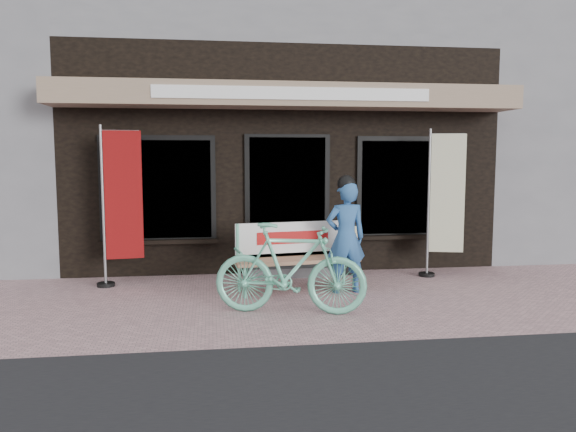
{
  "coord_description": "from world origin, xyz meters",
  "views": [
    {
      "loc": [
        -1.2,
        -6.79,
        1.87
      ],
      "look_at": [
        -0.17,
        0.7,
        1.05
      ],
      "focal_mm": 35.0,
      "sensor_mm": 36.0,
      "label": 1
    }
  ],
  "objects": [
    {
      "name": "bench",
      "position": [
        -0.05,
        0.82,
        0.55
      ],
      "size": [
        1.78,
        0.68,
        0.94
      ],
      "rotation": [
        0.0,
        0.0,
        0.14
      ],
      "color": "#65C6A2",
      "rests_on": "ground"
    },
    {
      "name": "bicycle",
      "position": [
        -0.28,
        -0.36,
        0.54
      ],
      "size": [
        1.87,
        0.95,
        1.08
      ],
      "primitive_type": "imported",
      "rotation": [
        0.0,
        0.0,
        1.31
      ],
      "color": "#65C6A2",
      "rests_on": "ground"
    },
    {
      "name": "menu_stand",
      "position": [
        0.88,
        1.67,
        0.43
      ],
      "size": [
        0.42,
        0.1,
        0.84
      ],
      "rotation": [
        0.0,
        0.0,
        0.01
      ],
      "color": "black",
      "rests_on": "ground"
    },
    {
      "name": "nobori_cream",
      "position": [
        2.33,
        1.35,
        1.17
      ],
      "size": [
        0.67,
        0.3,
        2.27
      ],
      "rotation": [
        0.0,
        0.0,
        -0.24
      ],
      "color": "gray",
      "rests_on": "ground"
    },
    {
      "name": "person",
      "position": [
        0.61,
        0.58,
        0.79
      ],
      "size": [
        0.58,
        0.41,
        1.61
      ],
      "rotation": [
        0.0,
        0.0,
        0.08
      ],
      "color": "#2C5B99",
      "rests_on": "ground"
    },
    {
      "name": "storefront",
      "position": [
        0.0,
        4.96,
        2.99
      ],
      "size": [
        7.0,
        6.77,
        6.0
      ],
      "color": "black",
      "rests_on": "ground"
    },
    {
      "name": "ground",
      "position": [
        0.0,
        0.0,
        0.0
      ],
      "size": [
        70.0,
        70.0,
        0.0
      ],
      "primitive_type": "plane",
      "color": "#C29498",
      "rests_on": "ground"
    },
    {
      "name": "nobori_red",
      "position": [
        -2.48,
        1.41,
        1.18
      ],
      "size": [
        0.68,
        0.28,
        2.3
      ],
      "rotation": [
        0.0,
        0.0,
        0.13
      ],
      "color": "gray",
      "rests_on": "ground"
    }
  ]
}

